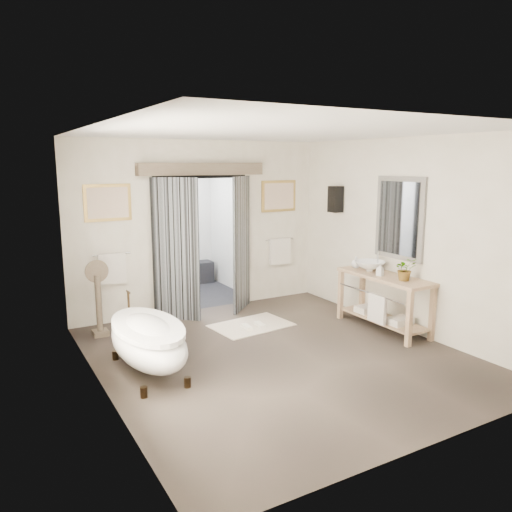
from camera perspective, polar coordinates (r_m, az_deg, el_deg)
name	(u,v)px	position (r m, az deg, el deg)	size (l,w,h in m)	color
ground_plane	(278,355)	(6.77, 2.56, -11.28)	(5.00, 5.00, 0.00)	brown
room_shell	(283,217)	(6.19, 3.06, 4.42)	(4.52, 5.02, 2.91)	silver
shower_room	(171,246)	(10.02, -9.65, 1.18)	(2.22, 2.01, 2.51)	black
back_wall_dressing	(205,221)	(8.38, -5.83, 3.99)	(3.82, 0.69, 2.52)	black
clawfoot_tub	(148,340)	(6.24, -12.25, -9.40)	(0.77, 1.73, 0.85)	black
vanity	(383,297)	(7.85, 14.33, -4.61)	(0.57, 1.60, 0.85)	tan
pedestal_mirror	(99,303)	(7.70, -17.54, -5.19)	(0.34, 0.22, 1.14)	brown
rug	(252,325)	(7.91, -0.52, -7.92)	(1.20, 0.80, 0.01)	beige
slippers	(253,326)	(7.79, -0.30, -7.98)	(0.34, 0.25, 0.05)	white
basin	(370,266)	(8.00, 12.85, -1.13)	(0.47, 0.47, 0.16)	white
plant	(405,269)	(7.49, 16.68, -1.44)	(0.30, 0.26, 0.33)	gray
soap_bottle_a	(380,269)	(7.72, 14.01, -1.49)	(0.09, 0.09, 0.19)	gray
soap_bottle_b	(356,262)	(8.20, 11.36, -0.69)	(0.15, 0.15, 0.19)	gray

